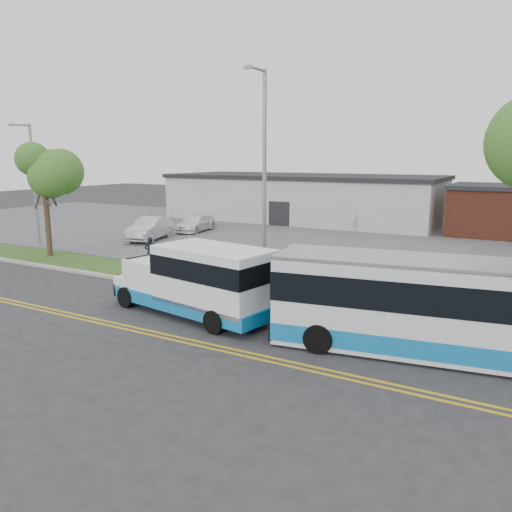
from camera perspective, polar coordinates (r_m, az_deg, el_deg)
The scene contains 18 objects.
ground at distance 22.09m, azimuth -9.47°, elevation -4.60°, with size 140.00×140.00×0.00m, color #28282B.
lane_line_north at distance 19.40m, azimuth -16.67°, elevation -7.17°, with size 70.00×0.12×0.01m, color gold.
lane_line_south at distance 19.20m, azimuth -17.32°, elevation -7.39°, with size 70.00×0.12×0.01m, color gold.
curb at distance 22.91m, azimuth -7.75°, elevation -3.78°, with size 80.00×0.30×0.15m, color #9E9B93.
verge at distance 24.32m, azimuth -5.18°, elevation -2.90°, with size 80.00×3.30×0.10m, color #314E1A.
parking_lot at distance 36.55m, azimuth 7.48°, elevation 1.83°, with size 80.00×25.00×0.10m, color #4C4C4F.
commercial_building at distance 47.77m, azimuth 5.40°, elevation 6.65°, with size 25.40×10.40×4.35m.
brick_wing at distance 42.74m, azimuth 25.49°, elevation 4.78°, with size 6.30×7.30×3.90m.
tree_west at distance 32.19m, azimuth -23.11°, elevation 8.85°, with size 4.40×4.40×6.91m.
streetlight_near at distance 21.87m, azimuth 0.88°, elevation 9.30°, with size 0.35×1.53×9.50m.
streetlight_far at distance 36.74m, azimuth -24.13°, elevation 7.94°, with size 0.35×1.53×8.00m.
shuttle_bus at distance 18.90m, azimuth -6.33°, elevation -2.61°, with size 7.43×3.41×2.75m.
transit_bus at distance 16.13m, azimuth 21.34°, elevation -5.65°, with size 10.95×4.06×2.97m.
pedestrian at distance 27.65m, azimuth -11.99°, elevation 0.46°, with size 0.59×0.39×1.63m, color black.
parked_car_a at distance 36.72m, azimuth -12.05°, elevation 3.06°, with size 1.70×4.87×1.61m, color silver.
parked_car_b at distance 40.45m, azimuth -6.89°, elevation 3.74°, with size 1.80×4.43×1.28m, color white.
grocery_bag_left at distance 27.80m, azimuth -12.74°, elevation -0.90°, with size 0.32×0.32×0.32m, color white.
grocery_bag_right at distance 27.77m, azimuth -11.13°, elevation -0.84°, with size 0.32×0.32×0.32m, color white.
Camera 1 is at (13.48, -16.45, 5.98)m, focal length 35.00 mm.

